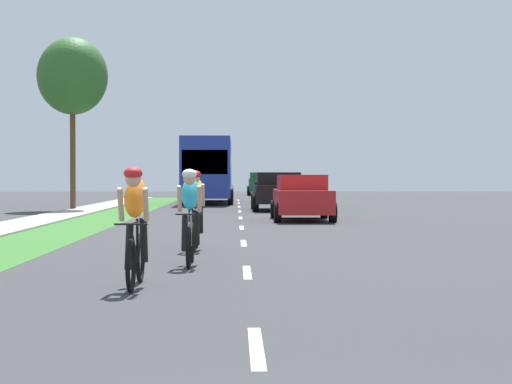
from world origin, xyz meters
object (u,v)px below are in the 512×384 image
at_px(sedan_red, 302,197).
at_px(suv_dark_green, 261,183).
at_px(street_tree_far, 72,77).
at_px(cyclist_trailing, 190,216).
at_px(cyclist_distant, 195,209).
at_px(pickup_black, 277,191).
at_px(cyclist_lead, 135,226).
at_px(bus_blue, 208,167).

xyz_separation_m(sedan_red, suv_dark_green, (-0.22, 38.09, 0.18)).
relative_size(suv_dark_green, street_tree_far, 0.62).
relative_size(sedan_red, suv_dark_green, 0.91).
bearing_deg(cyclist_trailing, cyclist_distant, 91.08).
height_order(cyclist_trailing, pickup_black, pickup_black).
bearing_deg(sedan_red, suv_dark_green, 90.33).
xyz_separation_m(suv_dark_green, street_tree_far, (-9.18, -28.86, 4.92)).
relative_size(cyclist_lead, pickup_black, 0.34).
bearing_deg(cyclist_trailing, cyclist_lead, -101.70).
xyz_separation_m(cyclist_distant, pickup_black, (2.61, 19.57, 0.02)).
distance_m(sedan_red, suv_dark_green, 38.09).
bearing_deg(cyclist_distant, street_tree_far, 107.26).
bearing_deg(suv_dark_green, sedan_red, -89.67).
bearing_deg(cyclist_distant, pickup_black, 82.40).
xyz_separation_m(cyclist_trailing, cyclist_distant, (-0.06, 2.91, 0.00)).
distance_m(cyclist_trailing, sedan_red, 14.53).
bearing_deg(suv_dark_green, cyclist_distant, -93.24).
bearing_deg(cyclist_lead, cyclist_trailing, 78.30).
bearing_deg(sedan_red, cyclist_lead, -101.75).
bearing_deg(cyclist_distant, suv_dark_green, 86.76).
distance_m(bus_blue, street_tree_far, 11.90).
relative_size(pickup_black, street_tree_far, 0.67).
height_order(bus_blue, street_tree_far, street_tree_far).
bearing_deg(cyclist_lead, street_tree_far, 102.62).
xyz_separation_m(cyclist_lead, sedan_red, (3.53, 16.97, -0.04)).
height_order(sedan_red, pickup_black, pickup_black).
xyz_separation_m(cyclist_lead, bus_blue, (-0.20, 35.92, 1.17)).
distance_m(cyclist_distant, suv_dark_green, 49.48).
bearing_deg(cyclist_trailing, pickup_black, 83.51).
distance_m(cyclist_trailing, street_tree_far, 24.85).
xyz_separation_m(cyclist_trailing, pickup_black, (2.56, 22.48, 0.02)).
relative_size(cyclist_trailing, cyclist_distant, 1.00).
relative_size(cyclist_trailing, sedan_red, 0.40).
xyz_separation_m(cyclist_lead, suv_dark_green, (3.31, 55.06, 0.14)).
bearing_deg(pickup_black, suv_dark_green, 89.64).
distance_m(sedan_red, pickup_black, 8.26).
xyz_separation_m(cyclist_distant, street_tree_far, (-6.38, 20.55, 5.05)).
distance_m(bus_blue, suv_dark_green, 19.49).
distance_m(cyclist_lead, street_tree_far, 27.33).
distance_m(cyclist_lead, cyclist_trailing, 2.80).
bearing_deg(bus_blue, cyclist_lead, -89.68).
relative_size(cyclist_trailing, pickup_black, 0.34).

